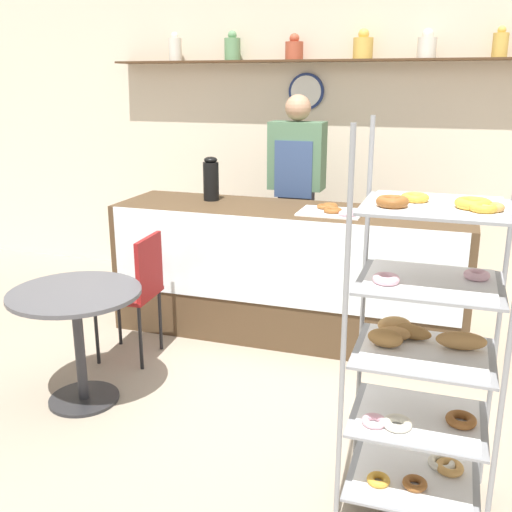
{
  "coord_description": "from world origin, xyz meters",
  "views": [
    {
      "loc": [
        1.12,
        -2.93,
        1.87
      ],
      "look_at": [
        0.0,
        0.41,
        0.83
      ],
      "focal_mm": 42.0,
      "sensor_mm": 36.0,
      "label": 1
    }
  ],
  "objects_px": {
    "pastry_rack": "(424,348)",
    "cafe_table": "(77,318)",
    "person_worker": "(296,194)",
    "cafe_chair": "(138,285)",
    "coffee_carafe": "(211,179)",
    "donut_tray_counter": "(333,211)"
  },
  "relations": [
    {
      "from": "person_worker",
      "to": "cafe_table",
      "type": "relative_size",
      "value": 2.32
    },
    {
      "from": "coffee_carafe",
      "to": "donut_tray_counter",
      "type": "bearing_deg",
      "value": -9.55
    },
    {
      "from": "donut_tray_counter",
      "to": "pastry_rack",
      "type": "bearing_deg",
      "value": -65.79
    },
    {
      "from": "coffee_carafe",
      "to": "cafe_table",
      "type": "bearing_deg",
      "value": -99.14
    },
    {
      "from": "cafe_table",
      "to": "coffee_carafe",
      "type": "height_order",
      "value": "coffee_carafe"
    },
    {
      "from": "cafe_chair",
      "to": "coffee_carafe",
      "type": "xyz_separation_m",
      "value": [
        0.19,
        0.85,
        0.6
      ]
    },
    {
      "from": "cafe_chair",
      "to": "pastry_rack",
      "type": "bearing_deg",
      "value": 60.05
    },
    {
      "from": "pastry_rack",
      "to": "cafe_chair",
      "type": "xyz_separation_m",
      "value": [
        -1.91,
        0.94,
        -0.24
      ]
    },
    {
      "from": "pastry_rack",
      "to": "cafe_table",
      "type": "distance_m",
      "value": 2.0
    },
    {
      "from": "pastry_rack",
      "to": "cafe_table",
      "type": "height_order",
      "value": "pastry_rack"
    },
    {
      "from": "coffee_carafe",
      "to": "donut_tray_counter",
      "type": "distance_m",
      "value": 1.01
    },
    {
      "from": "person_worker",
      "to": "coffee_carafe",
      "type": "bearing_deg",
      "value": -138.15
    },
    {
      "from": "pastry_rack",
      "to": "coffee_carafe",
      "type": "bearing_deg",
      "value": 133.76
    },
    {
      "from": "cafe_chair",
      "to": "coffee_carafe",
      "type": "height_order",
      "value": "coffee_carafe"
    },
    {
      "from": "person_worker",
      "to": "cafe_table",
      "type": "distance_m",
      "value": 2.17
    },
    {
      "from": "pastry_rack",
      "to": "cafe_chair",
      "type": "distance_m",
      "value": 2.15
    },
    {
      "from": "cafe_chair",
      "to": "coffee_carafe",
      "type": "distance_m",
      "value": 1.06
    },
    {
      "from": "cafe_table",
      "to": "coffee_carafe",
      "type": "bearing_deg",
      "value": 80.86
    },
    {
      "from": "pastry_rack",
      "to": "coffee_carafe",
      "type": "relative_size",
      "value": 5.12
    },
    {
      "from": "cafe_table",
      "to": "cafe_chair",
      "type": "height_order",
      "value": "cafe_chair"
    },
    {
      "from": "person_worker",
      "to": "cafe_chair",
      "type": "relative_size",
      "value": 2.01
    },
    {
      "from": "person_worker",
      "to": "cafe_chair",
      "type": "xyz_separation_m",
      "value": [
        -0.74,
        -1.34,
        -0.43
      ]
    }
  ]
}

